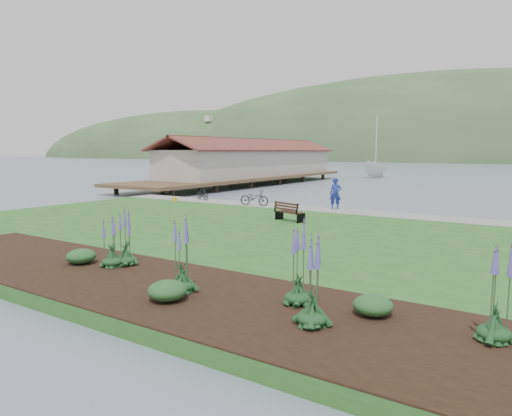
{
  "coord_description": "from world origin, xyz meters",
  "views": [
    {
      "loc": [
        10.26,
        -18.15,
        3.93
      ],
      "look_at": [
        -1.18,
        -0.57,
        1.3
      ],
      "focal_mm": 32.0,
      "sensor_mm": 36.0,
      "label": 1
    }
  ],
  "objects_px": {
    "park_bench": "(288,211)",
    "sailboat": "(375,178)",
    "bicycle_a": "(254,198)",
    "person": "(335,191)"
  },
  "relations": [
    {
      "from": "park_bench",
      "to": "bicycle_a",
      "type": "xyz_separation_m",
      "value": [
        -5.08,
        4.61,
        0.01
      ]
    },
    {
      "from": "person",
      "to": "sailboat",
      "type": "bearing_deg",
      "value": 84.92
    },
    {
      "from": "person",
      "to": "bicycle_a",
      "type": "bearing_deg",
      "value": 170.96
    },
    {
      "from": "park_bench",
      "to": "sailboat",
      "type": "bearing_deg",
      "value": 120.09
    },
    {
      "from": "bicycle_a",
      "to": "sailboat",
      "type": "relative_size",
      "value": 0.07
    },
    {
      "from": "park_bench",
      "to": "bicycle_a",
      "type": "height_order",
      "value": "bicycle_a"
    },
    {
      "from": "park_bench",
      "to": "sailboat",
      "type": "xyz_separation_m",
      "value": [
        -11.03,
        46.42,
        -0.9
      ]
    },
    {
      "from": "park_bench",
      "to": "person",
      "type": "height_order",
      "value": "person"
    },
    {
      "from": "person",
      "to": "bicycle_a",
      "type": "relative_size",
      "value": 1.15
    },
    {
      "from": "park_bench",
      "to": "bicycle_a",
      "type": "relative_size",
      "value": 0.89
    }
  ]
}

